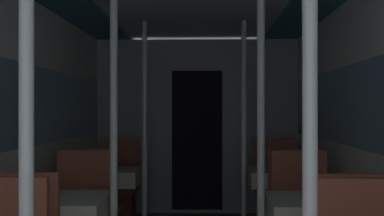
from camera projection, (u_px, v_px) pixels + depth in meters
name	position (u px, v px, depth m)	size (l,w,h in m)	color
wall_left	(12.00, 134.00, 3.92)	(0.05, 8.15, 2.21)	silver
wall_right	(369.00, 134.00, 3.84)	(0.05, 8.15, 2.21)	silver
bulkhead_far	(197.00, 126.00, 6.81)	(2.55, 0.09, 2.21)	gray
support_pole_left_0	(26.00, 170.00, 1.89)	(0.05, 0.05, 2.21)	silver
dining_table_left_1	(58.00, 212.00, 3.65)	(0.68, 0.68, 0.72)	#4C4C51
support_pole_left_1	(114.00, 141.00, 3.63)	(0.05, 0.05, 2.21)	silver
dining_table_left_2	(107.00, 179.00, 5.39)	(0.68, 0.68, 0.72)	#4C4C51
chair_left_far_2	(117.00, 201.00, 5.98)	(0.45, 0.45, 0.98)	brown
support_pole_left_2	(145.00, 131.00, 5.38)	(0.05, 0.05, 2.21)	silver
support_pole_right_0	(310.00, 171.00, 1.86)	(0.05, 0.05, 2.21)	silver
dining_table_right_1	(318.00, 214.00, 3.59)	(0.68, 0.68, 0.72)	#4C4C51
support_pole_right_1	(261.00, 141.00, 3.60)	(0.05, 0.05, 2.21)	silver
dining_table_right_2	(283.00, 179.00, 5.33)	(0.68, 0.68, 0.72)	#4C4C51
chair_right_far_2	(275.00, 202.00, 5.93)	(0.45, 0.45, 0.98)	brown
support_pole_right_2	(244.00, 131.00, 5.35)	(0.05, 0.05, 2.21)	silver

